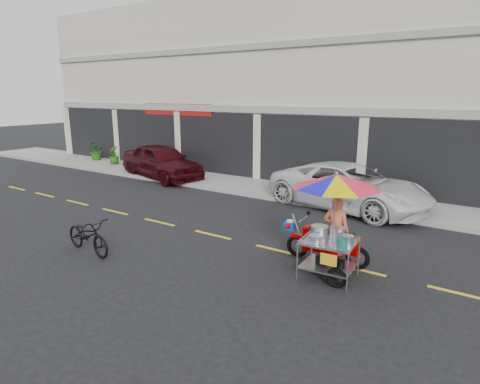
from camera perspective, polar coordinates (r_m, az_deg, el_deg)
The scene contains 10 objects.
ground at distance 9.98m, azimuth 5.34°, elevation -8.26°, with size 90.00×90.00×0.00m, color black.
sidewalk at distance 14.81m, azimuth 15.49°, elevation -1.02°, with size 45.00×3.00×0.15m, color gray.
shophouse_block at distance 18.84m, azimuth 29.84°, elevation 13.56°, with size 36.00×8.11×10.40m.
centerline at distance 9.98m, azimuth 5.34°, elevation -8.24°, with size 42.00×0.10×0.01m, color gold.
maroon_sedan at distance 18.37m, azimuth -11.08°, elevation 4.29°, with size 1.84×4.57×1.56m, color black.
white_pickup at distance 13.79m, azimuth 15.25°, elevation 0.76°, with size 2.46×5.33×1.48m, color silver.
plant_tall at distance 23.64m, azimuth -19.74°, elevation 5.56°, with size 0.94×0.81×1.04m, color #1F5410.
plant_short at distance 21.95m, azimuth -17.48°, elevation 5.04°, with size 0.54×0.54×0.96m, color #1F5410.
near_bicycle at distance 10.33m, azimuth -20.83°, elevation -5.77°, with size 0.58×1.67×0.88m, color black.
food_vendor_rig at distance 8.53m, azimuth 13.25°, elevation -2.38°, with size 2.31×1.82×2.26m.
Camera 1 is at (4.32, -8.19, 3.75)m, focal length 30.00 mm.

